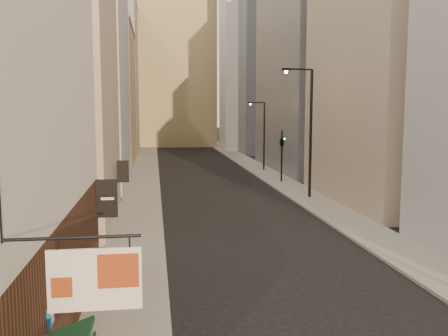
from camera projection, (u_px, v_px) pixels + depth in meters
sidewalk_left at (146, 167)px, 60.19m from camera, size 3.00×140.00×0.15m
sidewalk_right at (251, 165)px, 61.98m from camera, size 3.00×140.00×0.15m
left_bldg_beige at (44, 93)px, 29.97m from camera, size 8.00×12.00×16.00m
left_bldg_grey at (81, 76)px, 45.46m from camera, size 8.00×16.00×20.00m
left_bldg_tan at (101, 97)px, 63.34m from camera, size 8.00×18.00×17.00m
left_bldg_wingrid at (113, 78)px, 82.59m from camera, size 8.00×20.00×24.00m
right_bldg_beige at (390, 69)px, 36.98m from camera, size 8.00×16.00×20.00m
right_bldg_wingrid at (309, 56)px, 56.28m from camera, size 8.00×20.00×26.00m
clock_tower at (176, 53)px, 95.23m from camera, size 14.00×14.00×44.90m
white_tower at (246, 39)px, 82.87m from camera, size 8.00×8.00×41.50m
streetlamp_mid at (308, 125)px, 38.51m from camera, size 2.61×0.80×10.08m
streetlamp_far at (263, 132)px, 55.93m from camera, size 2.01×0.59×7.77m
traffic_light_right at (282, 142)px, 47.11m from camera, size 0.67×0.67×5.00m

